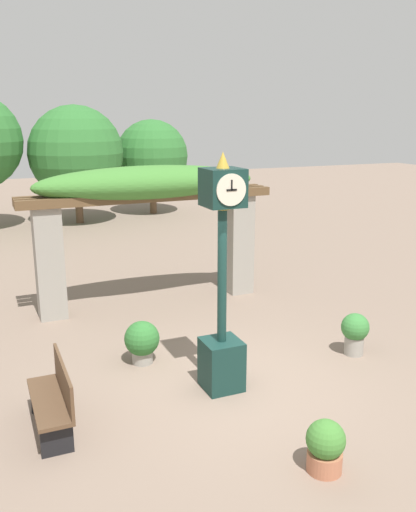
{
  "coord_description": "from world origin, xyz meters",
  "views": [
    {
      "loc": [
        -3.2,
        -6.56,
        3.88
      ],
      "look_at": [
        -0.18,
        0.51,
        1.88
      ],
      "focal_mm": 38.0,
      "sensor_mm": 36.0,
      "label": 1
    }
  ],
  "objects_px": {
    "park_bench": "(54,399)",
    "potted_plant_far_left": "(142,341)",
    "pedestal_clock": "(222,294)",
    "potted_plant_near_right": "(325,446)",
    "potted_plant_near_left": "(355,331)"
  },
  "relations": [
    {
      "from": "potted_plant_near_right",
      "to": "potted_plant_far_left",
      "type": "bearing_deg",
      "value": 107.54
    },
    {
      "from": "pedestal_clock",
      "to": "park_bench",
      "type": "height_order",
      "value": "pedestal_clock"
    },
    {
      "from": "pedestal_clock",
      "to": "potted_plant_near_right",
      "type": "distance_m",
      "value": 2.5
    },
    {
      "from": "pedestal_clock",
      "to": "potted_plant_far_left",
      "type": "xyz_separation_m",
      "value": [
        -0.83,
        1.25,
        -1.06
      ]
    },
    {
      "from": "pedestal_clock",
      "to": "potted_plant_near_left",
      "type": "bearing_deg",
      "value": 4.08
    },
    {
      "from": "potted_plant_far_left",
      "to": "park_bench",
      "type": "xyz_separation_m",
      "value": [
        -1.56,
        -1.42,
        0.04
      ]
    },
    {
      "from": "pedestal_clock",
      "to": "potted_plant_far_left",
      "type": "height_order",
      "value": "pedestal_clock"
    },
    {
      "from": "potted_plant_near_right",
      "to": "potted_plant_far_left",
      "type": "height_order",
      "value": "potted_plant_far_left"
    },
    {
      "from": "potted_plant_near_left",
      "to": "park_bench",
      "type": "relative_size",
      "value": 0.53
    },
    {
      "from": "park_bench",
      "to": "pedestal_clock",
      "type": "bearing_deg",
      "value": 94.11
    },
    {
      "from": "potted_plant_near_left",
      "to": "potted_plant_far_left",
      "type": "relative_size",
      "value": 1.02
    },
    {
      "from": "pedestal_clock",
      "to": "potted_plant_near_right",
      "type": "bearing_deg",
      "value": -83.18
    },
    {
      "from": "potted_plant_far_left",
      "to": "park_bench",
      "type": "distance_m",
      "value": 2.11
    },
    {
      "from": "park_bench",
      "to": "potted_plant_far_left",
      "type": "bearing_deg",
      "value": 132.38
    },
    {
      "from": "potted_plant_near_right",
      "to": "potted_plant_far_left",
      "type": "xyz_separation_m",
      "value": [
        -1.09,
        3.46,
        0.07
      ]
    }
  ]
}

